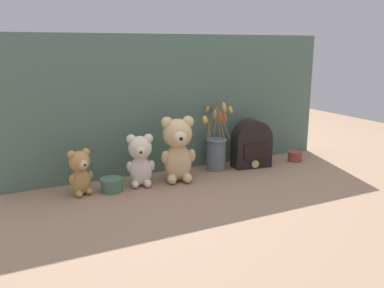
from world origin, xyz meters
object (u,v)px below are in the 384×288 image
at_px(teddy_bear_large, 178,148).
at_px(teddy_bear_medium, 140,159).
at_px(teddy_bear_small, 80,171).
at_px(vintage_radio, 252,145).
at_px(flower_vase, 216,150).
at_px(decorative_tin_short, 112,185).
at_px(decorative_tin_tall, 295,156).

relative_size(teddy_bear_large, teddy_bear_medium, 1.28).
relative_size(teddy_bear_small, vintage_radio, 0.80).
height_order(teddy_bear_large, teddy_bear_small, teddy_bear_large).
bearing_deg(flower_vase, vintage_radio, -10.38).
bearing_deg(teddy_bear_medium, flower_vase, 7.80).
bearing_deg(decorative_tin_short, teddy_bear_medium, 5.86).
xyz_separation_m(teddy_bear_medium, decorative_tin_short, (-0.14, -0.01, -0.09)).
xyz_separation_m(teddy_bear_small, decorative_tin_short, (0.12, -0.02, -0.07)).
xyz_separation_m(teddy_bear_large, vintage_radio, (0.43, 0.04, -0.04)).
relative_size(teddy_bear_large, vintage_radio, 1.23).
distance_m(teddy_bear_medium, vintage_radio, 0.61).
height_order(teddy_bear_small, vintage_radio, vintage_radio).
bearing_deg(teddy_bear_small, vintage_radio, 1.18).
xyz_separation_m(vintage_radio, decorative_tin_short, (-0.75, -0.04, -0.09)).
bearing_deg(decorative_tin_tall, teddy_bear_large, -178.79).
relative_size(teddy_bear_large, decorative_tin_tall, 3.90).
bearing_deg(teddy_bear_large, teddy_bear_medium, 175.45).
bearing_deg(vintage_radio, teddy_bear_large, -175.11).
xyz_separation_m(teddy_bear_small, decorative_tin_tall, (1.15, -0.00, -0.08)).
height_order(teddy_bear_medium, teddy_bear_small, teddy_bear_medium).
height_order(flower_vase, decorative_tin_short, flower_vase).
bearing_deg(teddy_bear_medium, decorative_tin_short, -174.14).
bearing_deg(decorative_tin_short, flower_vase, 7.32).
height_order(teddy_bear_small, decorative_tin_short, teddy_bear_small).
bearing_deg(vintage_radio, teddy_bear_small, -178.82).
distance_m(teddy_bear_large, vintage_radio, 0.44).
bearing_deg(decorative_tin_tall, decorative_tin_short, -179.16).
bearing_deg(vintage_radio, decorative_tin_short, -177.16).
distance_m(teddy_bear_large, flower_vase, 0.26).
bearing_deg(teddy_bear_medium, teddy_bear_small, 178.93).
bearing_deg(teddy_bear_small, teddy_bear_medium, -1.07).
xyz_separation_m(teddy_bear_medium, flower_vase, (0.42, 0.06, -0.02)).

